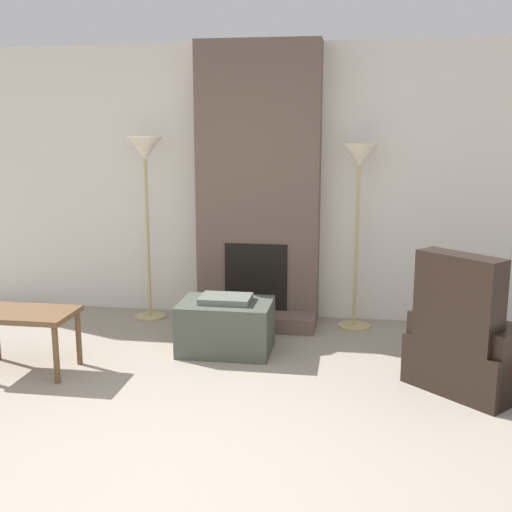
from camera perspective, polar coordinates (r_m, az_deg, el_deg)
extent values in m
plane|color=gray|center=(3.57, -7.56, -19.73)|extent=(24.00, 24.00, 0.00)
cube|color=silver|center=(6.20, 0.49, 6.47)|extent=(7.29, 0.06, 2.60)
cube|color=brown|center=(6.02, 0.23, 6.32)|extent=(1.14, 0.31, 2.60)
cube|color=brown|center=(5.97, -0.22, -5.79)|extent=(1.14, 0.30, 0.14)
cube|color=black|center=(6.00, -0.01, -1.88)|extent=(0.59, 0.02, 0.63)
cube|color=#474C42|center=(5.35, -2.69, -6.28)|extent=(0.75, 0.54, 0.42)
cube|color=#60665B|center=(5.28, -2.71, -3.83)|extent=(0.41, 0.30, 0.05)
cube|color=black|center=(5.01, 19.46, -8.59)|extent=(1.16, 1.17, 0.36)
cube|color=black|center=(4.63, 17.43, -5.95)|extent=(0.58, 0.55, 1.00)
cube|color=black|center=(5.13, 16.66, -6.94)|extent=(0.66, 0.70, 0.53)
cube|color=brown|center=(5.17, -20.04, -4.84)|extent=(0.77, 0.47, 0.04)
cylinder|color=brown|center=(4.92, -17.35, -8.38)|extent=(0.04, 0.04, 0.43)
cylinder|color=brown|center=(5.25, -15.50, -7.02)|extent=(0.04, 0.04, 0.43)
cylinder|color=tan|center=(6.40, -9.37, -5.30)|extent=(0.30, 0.30, 0.02)
cylinder|color=tan|center=(6.23, -9.60, 1.49)|extent=(0.03, 0.03, 1.52)
cone|color=silver|center=(6.14, -9.87, 9.45)|extent=(0.34, 0.34, 0.21)
cylinder|color=tan|center=(6.10, 8.70, -6.15)|extent=(0.30, 0.30, 0.02)
cylinder|color=tan|center=(5.91, 8.92, 0.74)|extent=(0.03, 0.03, 1.47)
cone|color=silver|center=(5.82, 9.18, 8.89)|extent=(0.34, 0.34, 0.21)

